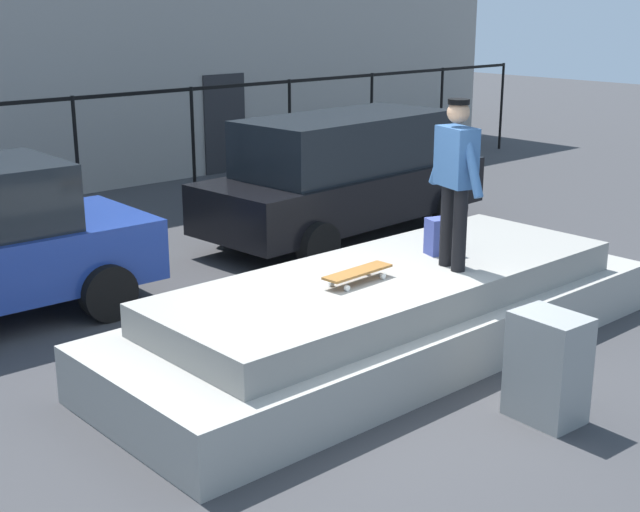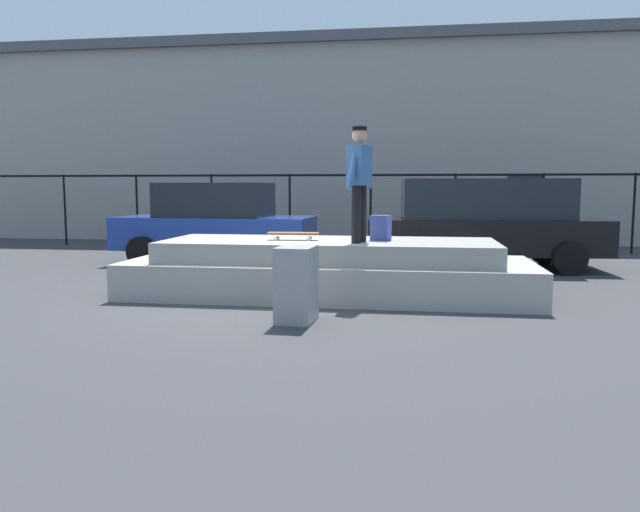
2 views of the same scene
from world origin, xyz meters
The scene contains 10 objects.
ground_plane centered at (0.00, 0.00, 0.00)m, with size 60.00×60.00×0.00m, color #38383A.
concrete_ledge centered at (0.92, 0.45, 0.39)m, with size 6.18×2.21×0.85m.
skateboarder centered at (1.42, 0.09, 1.82)m, with size 0.35×0.87×1.68m.
skateboard centered at (0.38, 0.37, 0.95)m, with size 0.79×0.26×0.12m.
backpack centered at (1.71, 0.51, 1.04)m, with size 0.28×0.20×0.39m, color #3F4C99.
car_blue_sedan_near centered at (-2.07, 4.04, 0.89)m, with size 4.26×2.07×1.75m.
car_black_hatchback_mid centered at (3.63, 3.97, 0.96)m, with size 4.80×2.19×1.83m.
utility_box centered at (0.78, -1.50, 0.47)m, with size 0.44×0.60×0.94m, color gray.
fence_row centered at (0.00, 7.42, 1.39)m, with size 24.06×0.06×2.02m.
warehouse_building centered at (0.00, 13.40, 3.09)m, with size 27.28×8.45×6.16m.
Camera 2 is at (2.19, -8.91, 1.67)m, focal length 34.57 mm.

